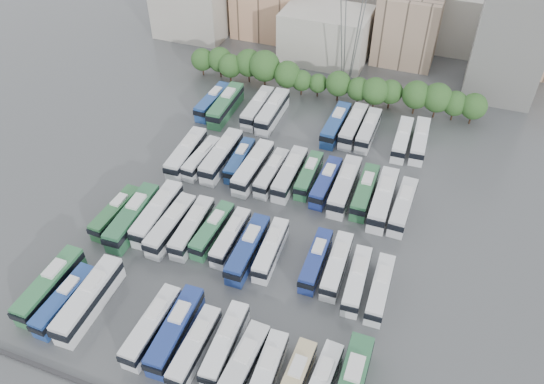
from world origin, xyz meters
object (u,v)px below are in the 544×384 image
at_px(bus_r0_s10, 266,376).
at_px(bus_r3_s12, 402,139).
at_px(bus_r1_s11, 337,265).
at_px(bus_r2_s4, 240,160).
at_px(bus_r1_s10, 316,260).
at_px(bus_r2_s6, 272,173).
at_px(bus_r0_s9, 241,369).
at_px(bus_r2_s11, 365,191).
at_px(bus_r0_s1, 65,300).
at_px(bus_r2_s10, 345,186).
at_px(bus_r1_s7, 248,249).
at_px(bus_r2_s3, 222,156).
at_px(bus_r1_s2, 158,213).
at_px(bus_r0_s2, 89,299).
at_px(bus_r3_s10, 368,130).
at_px(bus_r2_s9, 326,182).
at_px(bus_r2_s5, 253,167).
at_px(bus_r0_s8, 225,344).
at_px(bus_r0_s0, 50,285).
at_px(bus_r2_s7, 290,173).
at_px(bus_r3_s9, 353,126).
at_px(bus_r0_s11, 293,383).
at_px(bus_r3_s3, 258,108).
at_px(bus_r0_s5, 152,326).
at_px(bus_r2_s2, 202,158).
at_px(bus_r3_s0, 213,101).
at_px(bus_r3_s4, 272,111).
at_px(bus_r2_s8, 309,175).
at_px(bus_r0_s6, 176,330).
at_px(electricity_pylon, 354,2).
at_px(bus_r3_s13, 420,140).
at_px(bus_r1_s6, 231,237).
at_px(bus_r1_s8, 271,249).
at_px(bus_r1_s3, 171,225).
at_px(bus_r2_s13, 403,206).
at_px(bus_r3_s8, 336,124).
at_px(bus_r1_s12, 357,280).
at_px(bus_r1_s4, 192,227).
at_px(bus_r1_s0, 116,212).

bearing_deg(bus_r0_s10, bus_r3_s12, 80.76).
xyz_separation_m(bus_r1_s11, bus_r2_s4, (-23.10, 18.19, -0.08)).
xyz_separation_m(bus_r1_s10, bus_r2_s6, (-13.24, 16.82, 0.05)).
xyz_separation_m(bus_r0_s9, bus_r2_s11, (6.61, 37.67, -0.04)).
bearing_deg(bus_r0_s1, bus_r2_s10, 52.12).
bearing_deg(bus_r1_s7, bus_r2_s3, 123.26).
bearing_deg(bus_r2_s11, bus_r2_s3, 178.42).
xyz_separation_m(bus_r1_s2, bus_r2_s3, (3.24, 17.45, 0.04)).
xyz_separation_m(bus_r0_s2, bus_r3_s10, (26.40, 53.63, -0.22)).
distance_m(bus_r0_s1, bus_r2_s9, 45.10).
bearing_deg(bus_r2_s5, bus_r0_s8, -72.18).
height_order(bus_r0_s0, bus_r0_s2, bus_r0_s2).
bearing_deg(bus_r2_s5, bus_r2_s3, 172.39).
height_order(bus_r2_s7, bus_r3_s9, bus_r3_s9).
bearing_deg(bus_r3_s12, bus_r0_s0, -128.63).
relative_size(bus_r0_s11, bus_r2_s5, 0.84).
xyz_separation_m(bus_r1_s7, bus_r3_s3, (-13.20, 37.08, 0.06)).
bearing_deg(bus_r0_s1, bus_r0_s5, 3.35).
distance_m(bus_r2_s2, bus_r3_s9, 30.44).
relative_size(bus_r3_s0, bus_r3_s4, 0.90).
xyz_separation_m(bus_r1_s2, bus_r3_s9, (23.26, 35.57, -0.07)).
xyz_separation_m(bus_r0_s0, bus_r2_s8, (26.30, 36.26, -0.26)).
xyz_separation_m(bus_r0_s6, bus_r3_s3, (-9.95, 53.55, 0.04)).
height_order(electricity_pylon, bus_r3_s13, electricity_pylon).
bearing_deg(bus_r1_s6, bus_r3_s4, 100.18).
bearing_deg(bus_r2_s9, bus_r2_s3, -179.24).
bearing_deg(bus_r1_s11, bus_r1_s8, -179.49).
distance_m(bus_r1_s7, bus_r2_s9, 20.30).
height_order(bus_r1_s11, bus_r2_s10, bus_r2_s10).
bearing_deg(bus_r2_s3, bus_r1_s3, -90.16).
bearing_deg(bus_r2_s3, bus_r2_s8, 2.35).
height_order(bus_r0_s6, bus_r3_s9, bus_r3_s9).
distance_m(bus_r1_s6, bus_r2_s3, 20.39).
relative_size(bus_r0_s0, bus_r3_s9, 1.00).
bearing_deg(bus_r3_s13, bus_r3_s0, 178.84).
bearing_deg(bus_r2_s13, bus_r0_s6, -122.89).
relative_size(bus_r3_s8, bus_r3_s9, 1.00).
height_order(bus_r0_s0, bus_r2_s4, bus_r0_s0).
xyz_separation_m(bus_r2_s9, bus_r3_s8, (-3.08, 17.50, 0.17)).
relative_size(bus_r2_s2, bus_r3_s12, 0.92).
bearing_deg(bus_r1_s12, bus_r2_s2, 148.67).
bearing_deg(bus_r1_s4, bus_r3_s12, 50.90).
bearing_deg(bus_r2_s3, bus_r1_s0, -117.11).
bearing_deg(bus_r0_s8, bus_r2_s7, 93.15).
xyz_separation_m(bus_r2_s3, bus_r2_s7, (13.24, -0.35, -0.13)).
distance_m(bus_r0_s0, bus_r1_s3, 19.32).
bearing_deg(bus_r3_s10, bus_r2_s7, -117.93).
height_order(bus_r2_s2, bus_r3_s0, bus_r3_s0).
height_order(bus_r2_s13, bus_r3_s4, bus_r3_s4).
distance_m(bus_r0_s6, bus_r1_s11, 24.52).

